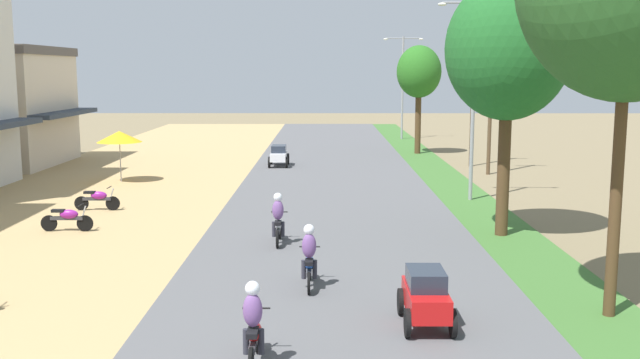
{
  "coord_description": "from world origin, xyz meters",
  "views": [
    {
      "loc": [
        -0.45,
        -4.12,
        5.54
      ],
      "look_at": [
        -0.59,
        19.36,
        1.97
      ],
      "focal_mm": 40.37,
      "sensor_mm": 36.0,
      "label": 1
    }
  ],
  "objects_px": {
    "parked_motorbike_fifth": "(98,198)",
    "utility_pole_far": "(491,89)",
    "median_tree_second": "(508,50)",
    "vendor_umbrella": "(119,137)",
    "streetlamp_mid": "(403,81)",
    "motorbike_ahead_third": "(309,258)",
    "car_sedan_white": "(279,155)",
    "car_hatchback_red": "(426,295)",
    "utility_pole_near": "(473,86)",
    "parked_motorbike_fourth": "(67,217)",
    "median_tree_third": "(419,73)",
    "streetlamp_near": "(474,87)",
    "motorbike_ahead_fourth": "(278,220)",
    "motorbike_ahead_second": "(254,326)"
  },
  "relations": [
    {
      "from": "streetlamp_near",
      "to": "car_sedan_white",
      "type": "distance_m",
      "value": 14.57
    },
    {
      "from": "car_sedan_white",
      "to": "vendor_umbrella",
      "type": "bearing_deg",
      "value": -141.98
    },
    {
      "from": "median_tree_second",
      "to": "streetlamp_mid",
      "type": "xyz_separation_m",
      "value": [
        0.29,
        34.2,
        -1.46
      ]
    },
    {
      "from": "parked_motorbike_fifth",
      "to": "utility_pole_far",
      "type": "relative_size",
      "value": 0.21
    },
    {
      "from": "median_tree_second",
      "to": "median_tree_third",
      "type": "xyz_separation_m",
      "value": [
        0.26,
        24.01,
        -0.8
      ]
    },
    {
      "from": "median_tree_second",
      "to": "median_tree_third",
      "type": "height_order",
      "value": "median_tree_second"
    },
    {
      "from": "median_tree_third",
      "to": "motorbike_ahead_second",
      "type": "relative_size",
      "value": 3.95
    },
    {
      "from": "streetlamp_near",
      "to": "utility_pole_far",
      "type": "xyz_separation_m",
      "value": [
        2.57,
        8.0,
        -0.31
      ]
    },
    {
      "from": "utility_pole_far",
      "to": "motorbike_ahead_second",
      "type": "height_order",
      "value": "utility_pole_far"
    },
    {
      "from": "motorbike_ahead_fourth",
      "to": "vendor_umbrella",
      "type": "bearing_deg",
      "value": 123.7
    },
    {
      "from": "streetlamp_near",
      "to": "motorbike_ahead_fourth",
      "type": "relative_size",
      "value": 4.66
    },
    {
      "from": "vendor_umbrella",
      "to": "median_tree_second",
      "type": "bearing_deg",
      "value": -35.81
    },
    {
      "from": "median_tree_second",
      "to": "streetlamp_mid",
      "type": "bearing_deg",
      "value": 89.51
    },
    {
      "from": "parked_motorbike_fourth",
      "to": "streetlamp_mid",
      "type": "xyz_separation_m",
      "value": [
        15.07,
        33.75,
        4.18
      ]
    },
    {
      "from": "utility_pole_near",
      "to": "utility_pole_far",
      "type": "height_order",
      "value": "utility_pole_near"
    },
    {
      "from": "utility_pole_far",
      "to": "car_sedan_white",
      "type": "xyz_separation_m",
      "value": [
        -11.43,
        2.8,
        -3.81
      ]
    },
    {
      "from": "utility_pole_far",
      "to": "car_sedan_white",
      "type": "bearing_deg",
      "value": 166.23
    },
    {
      "from": "streetlamp_near",
      "to": "streetlamp_mid",
      "type": "bearing_deg",
      "value": 90.0
    },
    {
      "from": "utility_pole_far",
      "to": "motorbike_ahead_third",
      "type": "relative_size",
      "value": 4.85
    },
    {
      "from": "median_tree_second",
      "to": "streetlamp_mid",
      "type": "height_order",
      "value": "median_tree_second"
    },
    {
      "from": "utility_pole_far",
      "to": "motorbike_ahead_second",
      "type": "distance_m",
      "value": 27.75
    },
    {
      "from": "motorbike_ahead_second",
      "to": "motorbike_ahead_third",
      "type": "xyz_separation_m",
      "value": [
        0.93,
        4.89,
        0.0
      ]
    },
    {
      "from": "motorbike_ahead_second",
      "to": "vendor_umbrella",
      "type": "bearing_deg",
      "value": 111.35
    },
    {
      "from": "vendor_umbrella",
      "to": "utility_pole_near",
      "type": "bearing_deg",
      "value": 18.98
    },
    {
      "from": "car_sedan_white",
      "to": "parked_motorbike_fifth",
      "type": "bearing_deg",
      "value": -115.55
    },
    {
      "from": "median_tree_second",
      "to": "median_tree_third",
      "type": "bearing_deg",
      "value": 89.39
    },
    {
      "from": "parked_motorbike_fourth",
      "to": "utility_pole_near",
      "type": "relative_size",
      "value": 0.2
    },
    {
      "from": "utility_pole_near",
      "to": "motorbike_ahead_second",
      "type": "height_order",
      "value": "utility_pole_near"
    },
    {
      "from": "median_tree_third",
      "to": "car_hatchback_red",
      "type": "distance_m",
      "value": 33.32
    },
    {
      "from": "median_tree_second",
      "to": "vendor_umbrella",
      "type": "bearing_deg",
      "value": 144.19
    },
    {
      "from": "vendor_umbrella",
      "to": "parked_motorbike_fifth",
      "type": "bearing_deg",
      "value": -81.12
    },
    {
      "from": "streetlamp_near",
      "to": "utility_pole_far",
      "type": "distance_m",
      "value": 8.41
    },
    {
      "from": "motorbike_ahead_fourth",
      "to": "median_tree_second",
      "type": "bearing_deg",
      "value": 10.56
    },
    {
      "from": "streetlamp_mid",
      "to": "motorbike_ahead_third",
      "type": "bearing_deg",
      "value": -99.36
    },
    {
      "from": "utility_pole_near",
      "to": "motorbike_ahead_third",
      "type": "height_order",
      "value": "utility_pole_near"
    },
    {
      "from": "streetlamp_mid",
      "to": "motorbike_ahead_fourth",
      "type": "relative_size",
      "value": 4.53
    },
    {
      "from": "vendor_umbrella",
      "to": "streetlamp_mid",
      "type": "xyz_separation_m",
      "value": [
        16.36,
        22.61,
        2.43
      ]
    },
    {
      "from": "streetlamp_mid",
      "to": "parked_motorbike_fifth",
      "type": "bearing_deg",
      "value": -116.87
    },
    {
      "from": "parked_motorbike_fifth",
      "to": "motorbike_ahead_third",
      "type": "bearing_deg",
      "value": -50.01
    },
    {
      "from": "car_sedan_white",
      "to": "car_hatchback_red",
      "type": "bearing_deg",
      "value": -79.61
    },
    {
      "from": "utility_pole_near",
      "to": "median_tree_third",
      "type": "bearing_deg",
      "value": 111.23
    },
    {
      "from": "parked_motorbike_fourth",
      "to": "median_tree_third",
      "type": "relative_size",
      "value": 0.25
    },
    {
      "from": "motorbike_ahead_second",
      "to": "median_tree_second",
      "type": "bearing_deg",
      "value": 56.34
    },
    {
      "from": "vendor_umbrella",
      "to": "car_hatchback_red",
      "type": "xyz_separation_m",
      "value": [
        12.3,
        -20.34,
        -1.56
      ]
    },
    {
      "from": "median_tree_second",
      "to": "motorbike_ahead_third",
      "type": "xyz_separation_m",
      "value": [
        -6.34,
        -6.02,
        -5.34
      ]
    },
    {
      "from": "median_tree_third",
      "to": "streetlamp_near",
      "type": "bearing_deg",
      "value": -89.89
    },
    {
      "from": "median_tree_third",
      "to": "streetlamp_mid",
      "type": "distance_m",
      "value": 10.21
    },
    {
      "from": "streetlamp_near",
      "to": "motorbike_ahead_second",
      "type": "xyz_separation_m",
      "value": [
        -7.56,
        -17.57,
        -4.0
      ]
    },
    {
      "from": "streetlamp_mid",
      "to": "car_sedan_white",
      "type": "distance_m",
      "value": 19.37
    },
    {
      "from": "utility_pole_near",
      "to": "streetlamp_mid",
      "type": "bearing_deg",
      "value": 98.07
    }
  ]
}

